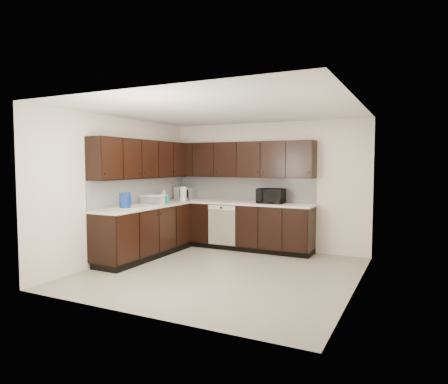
% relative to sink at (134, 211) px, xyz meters
% --- Properties ---
extents(floor, '(4.00, 4.00, 0.00)m').
position_rel_sink_xyz_m(floor, '(1.68, 0.01, -0.88)').
color(floor, gray).
rests_on(floor, ground).
extents(ceiling, '(4.00, 4.00, 0.00)m').
position_rel_sink_xyz_m(ceiling, '(1.68, 0.01, 1.62)').
color(ceiling, white).
rests_on(ceiling, wall_back).
extents(wall_back, '(4.00, 0.02, 2.50)m').
position_rel_sink_xyz_m(wall_back, '(1.68, 2.01, 0.37)').
color(wall_back, silver).
rests_on(wall_back, floor).
extents(wall_left, '(0.02, 4.00, 2.50)m').
position_rel_sink_xyz_m(wall_left, '(-0.32, 0.01, 0.37)').
color(wall_left, silver).
rests_on(wall_left, floor).
extents(wall_right, '(0.02, 4.00, 2.50)m').
position_rel_sink_xyz_m(wall_right, '(3.68, 0.01, 0.37)').
color(wall_right, silver).
rests_on(wall_right, floor).
extents(wall_front, '(4.00, 0.02, 2.50)m').
position_rel_sink_xyz_m(wall_front, '(1.68, -1.99, 0.37)').
color(wall_front, silver).
rests_on(wall_front, floor).
extents(lower_cabinets, '(3.00, 2.80, 0.90)m').
position_rel_sink_xyz_m(lower_cabinets, '(0.67, 1.12, -0.47)').
color(lower_cabinets, black).
rests_on(lower_cabinets, floor).
extents(countertop, '(3.03, 2.83, 0.04)m').
position_rel_sink_xyz_m(countertop, '(0.67, 1.12, 0.04)').
color(countertop, beige).
rests_on(countertop, lower_cabinets).
extents(backsplash, '(3.00, 2.80, 0.48)m').
position_rel_sink_xyz_m(backsplash, '(0.46, 1.33, 0.30)').
color(backsplash, beige).
rests_on(backsplash, countertop).
extents(upper_cabinets, '(3.00, 2.80, 0.70)m').
position_rel_sink_xyz_m(upper_cabinets, '(0.58, 1.22, 0.89)').
color(upper_cabinets, black).
rests_on(upper_cabinets, wall_back).
extents(dishwasher, '(0.58, 0.04, 0.78)m').
position_rel_sink_xyz_m(dishwasher, '(0.98, 1.42, -0.33)').
color(dishwasher, beige).
rests_on(dishwasher, lower_cabinets).
extents(sink, '(0.54, 0.82, 0.42)m').
position_rel_sink_xyz_m(sink, '(0.00, 0.00, 0.00)').
color(sink, beige).
rests_on(sink, countertop).
extents(microwave, '(0.52, 0.37, 0.28)m').
position_rel_sink_xyz_m(microwave, '(1.88, 1.70, 0.20)').
color(microwave, black).
rests_on(microwave, countertop).
extents(soap_bottle_a, '(0.11, 0.11, 0.19)m').
position_rel_sink_xyz_m(soap_bottle_a, '(0.14, 0.62, 0.15)').
color(soap_bottle_a, gray).
rests_on(soap_bottle_a, countertop).
extents(soap_bottle_b, '(0.13, 0.13, 0.26)m').
position_rel_sink_xyz_m(soap_bottle_b, '(-0.15, 1.11, 0.19)').
color(soap_bottle_b, gray).
rests_on(soap_bottle_b, countertop).
extents(toaster_oven, '(0.45, 0.37, 0.25)m').
position_rel_sink_xyz_m(toaster_oven, '(-0.07, 1.78, 0.19)').
color(toaster_oven, silver).
rests_on(toaster_oven, countertop).
extents(storage_bin, '(0.49, 0.43, 0.16)m').
position_rel_sink_xyz_m(storage_bin, '(-0.01, 0.57, 0.14)').
color(storage_bin, white).
rests_on(storage_bin, countertop).
extents(blue_pitcher, '(0.24, 0.24, 0.27)m').
position_rel_sink_xyz_m(blue_pitcher, '(0.06, -0.30, 0.20)').
color(blue_pitcher, navy).
rests_on(blue_pitcher, countertop).
extents(teal_tumbler, '(0.09, 0.09, 0.18)m').
position_rel_sink_xyz_m(teal_tumbler, '(0.14, 0.79, 0.15)').
color(teal_tumbler, '#0C8771').
rests_on(teal_tumbler, countertop).
extents(paper_towel_roll, '(0.17, 0.17, 0.29)m').
position_rel_sink_xyz_m(paper_towel_roll, '(0.14, 1.36, 0.20)').
color(paper_towel_roll, silver).
rests_on(paper_towel_roll, countertop).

